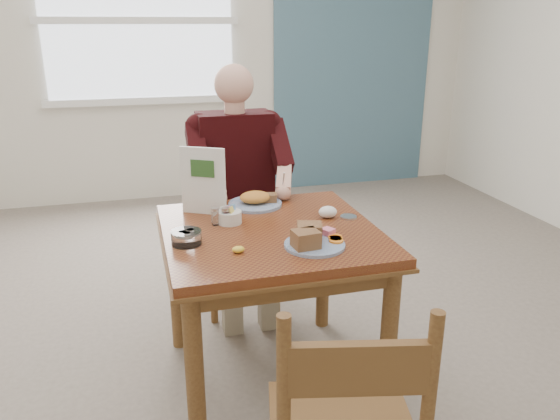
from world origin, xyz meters
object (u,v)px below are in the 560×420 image
object	(u,v)px
chair_far	(236,225)
near_plate	(312,239)
diner	(238,173)
table	(271,253)
far_plate	(256,200)

from	to	relation	value
chair_far	near_plate	world-z (taller)	chair_far
chair_far	diner	xyz separation A→B (m)	(0.00, -0.09, 0.33)
diner	table	bearing A→B (deg)	-90.00
table	chair_far	distance (m)	0.81
chair_far	far_plate	xyz separation A→B (m)	(0.01, -0.47, 0.30)
table	diner	size ratio (longest dim) A/B	0.66
near_plate	diner	bearing A→B (deg)	96.77
table	far_plate	distance (m)	0.35
table	diner	xyz separation A→B (m)	(0.00, 0.71, 0.17)
diner	near_plate	size ratio (longest dim) A/B	5.32
chair_far	far_plate	world-z (taller)	chair_far
chair_far	near_plate	size ratio (longest dim) A/B	3.65
table	chair_far	xyz separation A→B (m)	(0.00, 0.80, -0.16)
diner	far_plate	distance (m)	0.38
table	near_plate	distance (m)	0.29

